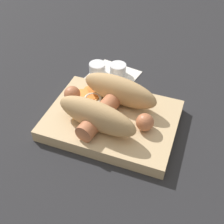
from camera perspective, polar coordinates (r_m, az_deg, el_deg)
name	(u,v)px	position (r m, az deg, el deg)	size (l,w,h in m)	color
ground_plane	(112,124)	(0.59, 0.00, -2.53)	(3.00, 3.00, 0.00)	#232326
food_tray	(112,120)	(0.59, 0.00, -1.64)	(0.26, 0.19, 0.03)	tan
bread_roll	(108,102)	(0.56, -0.82, 1.96)	(0.19, 0.16, 0.06)	tan
sausage	(107,107)	(0.57, -1.12, 0.94)	(0.20, 0.17, 0.04)	#B26642
pickled_veggies	(89,96)	(0.62, -4.69, 3.23)	(0.07, 0.07, 0.01)	orange
napkin	(112,76)	(0.72, 0.03, 7.27)	(0.13, 0.13, 0.00)	white
condiment_cup_near	(118,70)	(0.72, 1.20, 8.46)	(0.04, 0.04, 0.03)	silver
condiment_cup_far	(97,69)	(0.73, -2.98, 8.65)	(0.04, 0.04, 0.03)	silver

